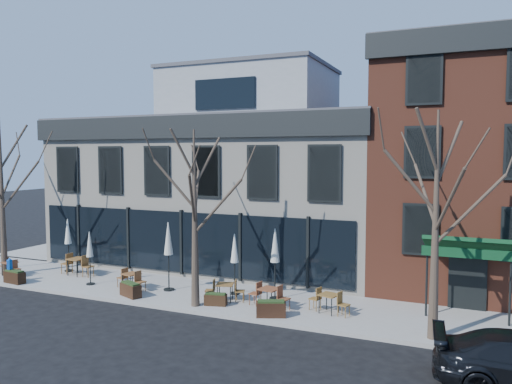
% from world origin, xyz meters
% --- Properties ---
extents(ground, '(120.00, 120.00, 0.00)m').
position_xyz_m(ground, '(0.00, 0.00, 0.00)').
color(ground, black).
rests_on(ground, ground).
extents(sidewalk_front, '(33.50, 4.70, 0.15)m').
position_xyz_m(sidewalk_front, '(3.25, -2.15, 0.07)').
color(sidewalk_front, gray).
rests_on(sidewalk_front, ground).
extents(sidewalk_side, '(4.50, 12.00, 0.15)m').
position_xyz_m(sidewalk_side, '(-11.25, 6.00, 0.07)').
color(sidewalk_side, gray).
rests_on(sidewalk_side, ground).
extents(corner_building, '(18.39, 10.39, 11.10)m').
position_xyz_m(corner_building, '(0.07, 5.07, 4.72)').
color(corner_building, silver).
rests_on(corner_building, ground).
extents(red_brick_building, '(8.20, 11.78, 11.18)m').
position_xyz_m(red_brick_building, '(13.00, 4.98, 5.64)').
color(red_brick_building, brown).
rests_on(red_brick_building, ground).
extents(tree_corner, '(3.93, 3.98, 7.92)m').
position_xyz_m(tree_corner, '(-8.49, -3.20, 4.25)').
color(tree_corner, '#382B21').
rests_on(tree_corner, sidewalk_front).
extents(tree_mid, '(3.50, 3.55, 7.04)m').
position_xyz_m(tree_mid, '(3.01, -3.90, 3.79)').
color(tree_mid, '#382B21').
rests_on(tree_mid, sidewalk_front).
extents(tree_right, '(3.72, 3.77, 7.48)m').
position_xyz_m(tree_right, '(12.01, -3.90, 4.02)').
color(tree_right, '#382B21').
rests_on(tree_right, sidewalk_front).
extents(call_box, '(0.23, 0.23, 1.17)m').
position_xyz_m(call_box, '(-6.99, -4.17, 0.77)').
color(call_box, '#0E4BB6').
rests_on(call_box, sidewalk_front).
extents(cafe_set_0, '(1.65, 0.78, 0.85)m').
position_xyz_m(cafe_set_0, '(-8.09, -3.24, 0.59)').
color(cafe_set_0, brown).
rests_on(cafe_set_0, sidewalk_front).
extents(cafe_set_1, '(2.01, 0.85, 1.05)m').
position_xyz_m(cafe_set_1, '(-5.07, -1.81, 0.69)').
color(cafe_set_1, brown).
rests_on(cafe_set_1, sidewalk_front).
extents(cafe_set_2, '(1.74, 0.82, 0.89)m').
position_xyz_m(cafe_set_2, '(-0.89, -2.92, 0.61)').
color(cafe_set_2, brown).
rests_on(cafe_set_2, sidewalk_front).
extents(cafe_set_3, '(1.72, 0.93, 0.89)m').
position_xyz_m(cafe_set_3, '(3.79, -2.86, 0.61)').
color(cafe_set_3, brown).
rests_on(cafe_set_3, sidewalk_front).
extents(cafe_set_4, '(1.86, 0.85, 0.95)m').
position_xyz_m(cafe_set_4, '(5.82, -2.97, 0.64)').
color(cafe_set_4, brown).
rests_on(cafe_set_4, sidewalk_front).
extents(cafe_set_5, '(1.75, 0.87, 0.90)m').
position_xyz_m(cafe_set_5, '(8.16, -2.68, 0.61)').
color(cafe_set_5, brown).
rests_on(cafe_set_5, sidewalk_front).
extents(umbrella_0, '(0.44, 0.44, 2.74)m').
position_xyz_m(umbrella_0, '(-6.09, -1.33, 2.09)').
color(umbrella_0, black).
rests_on(umbrella_0, sidewalk_front).
extents(umbrella_1, '(0.40, 0.40, 2.49)m').
position_xyz_m(umbrella_1, '(-3.18, -2.99, 1.91)').
color(umbrella_1, black).
rests_on(umbrella_1, sidewalk_front).
extents(umbrella_2, '(0.49, 0.49, 3.07)m').
position_xyz_m(umbrella_2, '(0.74, -2.37, 2.31)').
color(umbrella_2, black).
rests_on(umbrella_2, sidewalk_front).
extents(umbrella_3, '(0.42, 0.42, 2.65)m').
position_xyz_m(umbrella_3, '(3.71, -1.75, 2.02)').
color(umbrella_3, black).
rests_on(umbrella_3, sidewalk_front).
extents(umbrella_4, '(0.48, 0.48, 2.98)m').
position_xyz_m(umbrella_4, '(5.59, -1.77, 2.26)').
color(umbrella_4, black).
rests_on(umbrella_4, sidewalk_front).
extents(planter_0, '(1.13, 0.55, 0.61)m').
position_xyz_m(planter_0, '(-6.66, -4.20, 0.45)').
color(planter_0, black).
rests_on(planter_0, sidewalk_front).
extents(planter_1, '(1.18, 0.82, 0.61)m').
position_xyz_m(planter_1, '(-0.21, -3.87, 0.45)').
color(planter_1, '#311C10').
rests_on(planter_1, sidewalk_front).
extents(planter_2, '(0.95, 0.55, 0.50)m').
position_xyz_m(planter_2, '(3.72, -3.53, 0.40)').
color(planter_2, black).
rests_on(planter_2, sidewalk_front).
extents(planter_3, '(1.18, 0.83, 0.62)m').
position_xyz_m(planter_3, '(6.29, -3.96, 0.46)').
color(planter_3, black).
rests_on(planter_3, sidewalk_front).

